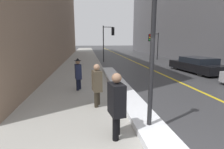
# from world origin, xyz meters

# --- Properties ---
(sidewalk_slab) EXTENTS (4.00, 80.00, 0.01)m
(sidewalk_slab) POSITION_xyz_m (-2.00, 15.00, 0.01)
(sidewalk_slab) COLOR #9E9B93
(sidewalk_slab) RESTS_ON ground
(road_centre_stripe) EXTENTS (0.16, 80.00, 0.00)m
(road_centre_stripe) POSITION_xyz_m (4.00, 15.00, 0.00)
(road_centre_stripe) COLOR gold
(road_centre_stripe) RESTS_ON ground
(snow_bank_curb) EXTENTS (0.87, 12.29, 0.20)m
(snow_bank_curb) POSITION_xyz_m (0.26, 5.30, 0.10)
(snow_bank_curb) COLOR white
(snow_bank_curb) RESTS_ON ground
(lamp_post) EXTENTS (0.28, 0.28, 4.22)m
(lamp_post) POSITION_xyz_m (0.22, 1.19, 2.58)
(lamp_post) COLOR black
(lamp_post) RESTS_ON ground
(traffic_light_near) EXTENTS (1.31, 0.37, 4.03)m
(traffic_light_near) POSITION_xyz_m (1.10, 16.90, 2.92)
(traffic_light_near) COLOR black
(traffic_light_near) RESTS_ON ground
(traffic_light_far) EXTENTS (1.31, 0.33, 3.37)m
(traffic_light_far) POSITION_xyz_m (6.82, 18.46, 2.43)
(traffic_light_far) COLOR black
(traffic_light_far) RESTS_ON ground
(pedestrian_in_glasses) EXTENTS (0.40, 0.59, 1.68)m
(pedestrian_in_glasses) POSITION_xyz_m (-0.71, 1.00, 0.93)
(pedestrian_in_glasses) COLOR black
(pedestrian_in_glasses) RESTS_ON ground
(pedestrian_with_shoulder_bag) EXTENTS (0.38, 0.75, 1.60)m
(pedestrian_with_shoulder_bag) POSITION_xyz_m (-1.07, 3.25, 0.89)
(pedestrian_with_shoulder_bag) COLOR #2A241B
(pedestrian_with_shoulder_bag) RESTS_ON ground
(pedestrian_in_fedora) EXTENTS (0.36, 0.53, 1.60)m
(pedestrian_in_fedora) POSITION_xyz_m (-1.86, 5.58, 0.87)
(pedestrian_in_fedora) COLOR black
(pedestrian_in_fedora) RESTS_ON ground
(parked_car_black) EXTENTS (2.32, 4.85, 1.17)m
(parked_car_black) POSITION_xyz_m (7.00, 9.31, 0.57)
(parked_car_black) COLOR black
(parked_car_black) RESTS_ON ground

